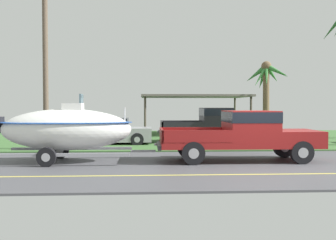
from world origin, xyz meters
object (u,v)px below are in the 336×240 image
parked_sedan_far (107,132)px  palm_tree_near_left (267,82)px  parked_pickup_background (215,123)px  utility_pole (45,61)px  carport_awning (194,97)px  boat_on_trailer (66,129)px  pickup_truck_towing (249,133)px

parked_sedan_far → palm_tree_near_left: bearing=23.4°
parked_pickup_background → palm_tree_near_left: (3.92, 3.45, 2.52)m
utility_pole → parked_sedan_far: bearing=47.4°
carport_awning → utility_pole: bearing=-130.7°
palm_tree_near_left → utility_pole: size_ratio=0.63×
utility_pole → carport_awning: bearing=49.3°
parked_pickup_background → carport_awning: (-0.48, 5.64, 1.58)m
parked_sedan_far → palm_tree_near_left: palm_tree_near_left is taller
palm_tree_near_left → utility_pole: 14.04m
parked_sedan_far → boat_on_trailer: bearing=-97.3°
pickup_truck_towing → carport_awning: (-0.48, 12.80, 1.61)m
pickup_truck_towing → utility_pole: size_ratio=0.78×
parked_pickup_background → carport_awning: bearing=94.9°
boat_on_trailer → parked_pickup_background: size_ratio=1.05×
parked_sedan_far → carport_awning: (5.36, 6.42, 1.97)m
boat_on_trailer → palm_tree_near_left: 15.17m
boat_on_trailer → utility_pole: utility_pole is taller
boat_on_trailer → pickup_truck_towing: bearing=0.0°
boat_on_trailer → carport_awning: (6.17, 12.80, 1.46)m
pickup_truck_towing → parked_sedan_far: pickup_truck_towing is taller
boat_on_trailer → parked_sedan_far: 6.46m
pickup_truck_towing → palm_tree_near_left: size_ratio=1.23×
parked_sedan_far → pickup_truck_towing: bearing=-47.6°
palm_tree_near_left → utility_pole: utility_pole is taller
pickup_truck_towing → parked_sedan_far: size_ratio=1.33×
utility_pole → parked_pickup_background: bearing=22.5°
parked_pickup_background → utility_pole: utility_pole is taller
parked_pickup_background → boat_on_trailer: bearing=-132.9°
boat_on_trailer → parked_sedan_far: size_ratio=1.28×
boat_on_trailer → palm_tree_near_left: size_ratio=1.19×
pickup_truck_towing → utility_pole: 9.57m
pickup_truck_towing → utility_pole: (-8.29, 3.71, 3.00)m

